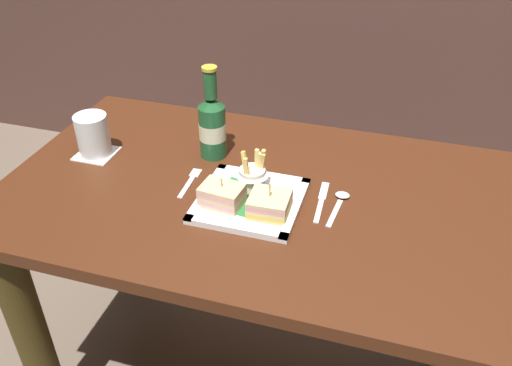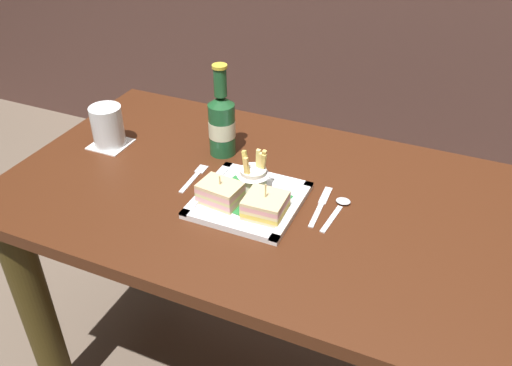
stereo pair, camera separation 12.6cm
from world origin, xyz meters
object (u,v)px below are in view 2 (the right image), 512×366
object	(u,v)px
sandwich_half_left	(220,193)
water_glass	(108,128)
square_plate	(249,200)
knife	(321,205)
fork	(195,177)
spoon	(340,206)
sandwich_half_right	(265,205)
beer_bottle	(222,122)
dining_table	(262,244)
fries_cup	(254,174)

from	to	relation	value
sandwich_half_left	water_glass	distance (m)	0.43
square_plate	knife	size ratio (longest dim) A/B	1.45
fork	spoon	distance (m)	0.37
knife	sandwich_half_right	bearing A→B (deg)	-137.46
sandwich_half_right	spoon	xyz separation A→B (m)	(0.15, 0.10, -0.03)
sandwich_half_right	fork	size ratio (longest dim) A/B	0.70
beer_bottle	spoon	bearing A→B (deg)	-17.41
water_glass	beer_bottle	bearing A→B (deg)	16.23
square_plate	beer_bottle	xyz separation A→B (m)	(-0.16, 0.18, 0.09)
spoon	sandwich_half_right	bearing A→B (deg)	-145.05
dining_table	square_plate	xyz separation A→B (m)	(-0.01, -0.06, 0.18)
dining_table	sandwich_half_left	world-z (taller)	sandwich_half_left
dining_table	beer_bottle	size ratio (longest dim) A/B	5.10
knife	spoon	size ratio (longest dim) A/B	1.18
dining_table	fries_cup	size ratio (longest dim) A/B	11.58
dining_table	spoon	bearing A→B (deg)	3.16
sandwich_half_right	fries_cup	world-z (taller)	fries_cup
dining_table	spoon	world-z (taller)	spoon
fries_cup	beer_bottle	bearing A→B (deg)	138.18
beer_bottle	knife	world-z (taller)	beer_bottle
sandwich_half_right	knife	xyz separation A→B (m)	(0.10, 0.09, -0.03)
fries_cup	knife	xyz separation A→B (m)	(0.17, 0.01, -0.05)
dining_table	sandwich_half_right	bearing A→B (deg)	-63.89
sandwich_half_left	fries_cup	bearing A→B (deg)	58.74
sandwich_half_right	fork	distance (m)	0.24
beer_bottle	square_plate	bearing A→B (deg)	-48.61
dining_table	fries_cup	world-z (taller)	fries_cup
sandwich_half_left	spoon	distance (m)	0.28
fries_cup	knife	distance (m)	0.18
sandwich_half_left	knife	size ratio (longest dim) A/B	0.62
water_glass	spoon	bearing A→B (deg)	-2.13
fries_cup	beer_bottle	xyz separation A→B (m)	(-0.15, 0.14, 0.04)
sandwich_half_left	square_plate	bearing A→B (deg)	31.37
sandwich_half_left	dining_table	bearing A→B (deg)	53.16
spoon	fork	bearing A→B (deg)	-176.42
water_glass	knife	bearing A→B (deg)	-2.99
beer_bottle	fork	size ratio (longest dim) A/B	1.92
square_plate	sandwich_half_right	xyz separation A→B (m)	(0.06, -0.03, 0.03)
square_plate	fries_cup	size ratio (longest dim) A/B	2.16
fries_cup	fork	distance (m)	0.17
fries_cup	water_glass	xyz separation A→B (m)	(-0.46, 0.05, 0.00)
square_plate	fries_cup	bearing A→B (deg)	100.05
beer_bottle	fork	world-z (taller)	beer_bottle
square_plate	spoon	xyz separation A→B (m)	(0.20, 0.07, -0.00)
knife	water_glass	bearing A→B (deg)	177.01
square_plate	fries_cup	distance (m)	0.06
square_plate	beer_bottle	size ratio (longest dim) A/B	0.95
beer_bottle	knife	bearing A→B (deg)	-20.81
fork	dining_table	bearing A→B (deg)	4.03
fries_cup	fork	size ratio (longest dim) A/B	0.84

